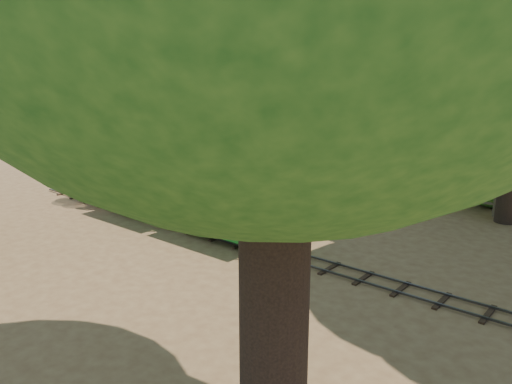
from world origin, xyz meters
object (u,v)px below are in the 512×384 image
Objects in this scene: carriage_front at (151,196)px; fence at (369,181)px; carriage_rear at (232,216)px; locomotive at (99,157)px.

carriage_front reaches higher than fence.
fence is (0.52, 7.99, -0.22)m from carriage_rear.
carriage_rear is 8.01m from fence.
locomotive is 11.03m from fence.
carriage_rear is (7.03, -0.06, -1.02)m from locomotive.
carriage_front is at bearing -179.77° from carriage_rear.
carriage_front and carriage_rear have the same top height.
carriage_front is at bearing -1.31° from locomotive.
carriage_front is 1.00× the size of carriage_rear.
locomotive reaches higher than fence.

